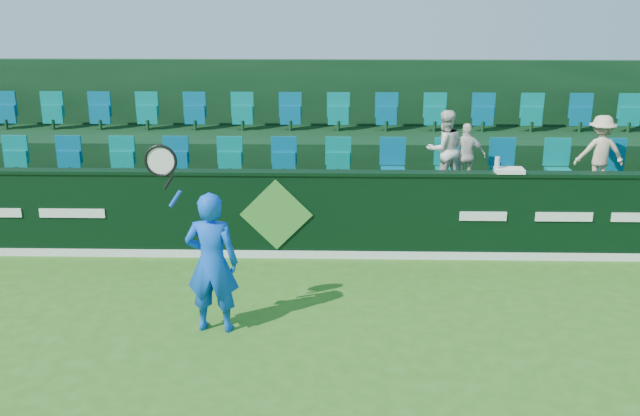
{
  "coord_description": "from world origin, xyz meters",
  "views": [
    {
      "loc": [
        0.9,
        -6.29,
        3.98
      ],
      "look_at": [
        0.69,
        2.8,
        1.15
      ],
      "focal_mm": 40.0,
      "sensor_mm": 36.0,
      "label": 1
    }
  ],
  "objects_px": {
    "towel": "(509,170)",
    "spectator_middle": "(466,156)",
    "spectator_left": "(444,149)",
    "spectator_right": "(600,152)",
    "tennis_player": "(211,261)",
    "drinks_bottle": "(497,165)"
  },
  "relations": [
    {
      "from": "towel",
      "to": "spectator_middle",
      "type": "bearing_deg",
      "value": 111.54
    },
    {
      "from": "spectator_left",
      "to": "spectator_middle",
      "type": "height_order",
      "value": "spectator_left"
    },
    {
      "from": "spectator_left",
      "to": "spectator_middle",
      "type": "bearing_deg",
      "value": 160.23
    },
    {
      "from": "spectator_right",
      "to": "towel",
      "type": "bearing_deg",
      "value": 34.05
    },
    {
      "from": "tennis_player",
      "to": "spectator_left",
      "type": "relative_size",
      "value": 1.85
    },
    {
      "from": "tennis_player",
      "to": "drinks_bottle",
      "type": "bearing_deg",
      "value": 32.88
    },
    {
      "from": "tennis_player",
      "to": "spectator_middle",
      "type": "bearing_deg",
      "value": 45.12
    },
    {
      "from": "spectator_left",
      "to": "spectator_right",
      "type": "bearing_deg",
      "value": 160.23
    },
    {
      "from": "spectator_right",
      "to": "towel",
      "type": "xyz_separation_m",
      "value": [
        -1.72,
        -1.12,
        -0.03
      ]
    },
    {
      "from": "tennis_player",
      "to": "spectator_middle",
      "type": "distance_m",
      "value": 5.11
    },
    {
      "from": "spectator_middle",
      "to": "towel",
      "type": "distance_m",
      "value": 1.2
    },
    {
      "from": "spectator_left",
      "to": "towel",
      "type": "relative_size",
      "value": 3.11
    },
    {
      "from": "tennis_player",
      "to": "spectator_left",
      "type": "xyz_separation_m",
      "value": [
        3.23,
        3.6,
        0.56
      ]
    },
    {
      "from": "tennis_player",
      "to": "drinks_bottle",
      "type": "xyz_separation_m",
      "value": [
        3.84,
        2.48,
        0.59
      ]
    },
    {
      "from": "drinks_bottle",
      "to": "spectator_left",
      "type": "bearing_deg",
      "value": 118.83
    },
    {
      "from": "tennis_player",
      "to": "spectator_right",
      "type": "bearing_deg",
      "value": 32.09
    },
    {
      "from": "spectator_right",
      "to": "towel",
      "type": "distance_m",
      "value": 2.05
    },
    {
      "from": "spectator_middle",
      "to": "drinks_bottle",
      "type": "bearing_deg",
      "value": 107.74
    },
    {
      "from": "tennis_player",
      "to": "spectator_left",
      "type": "distance_m",
      "value": 4.87
    },
    {
      "from": "spectator_middle",
      "to": "spectator_right",
      "type": "distance_m",
      "value": 2.16
    },
    {
      "from": "spectator_right",
      "to": "tennis_player",
      "type": "bearing_deg",
      "value": 33.02
    },
    {
      "from": "spectator_left",
      "to": "drinks_bottle",
      "type": "relative_size",
      "value": 5.46
    }
  ]
}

